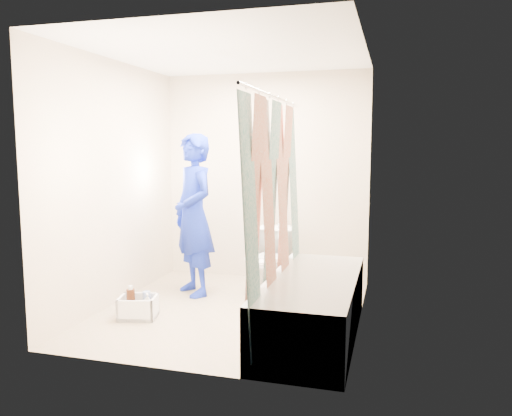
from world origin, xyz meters
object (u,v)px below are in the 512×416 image
(toilet, at_px, (269,261))
(bathtub, at_px, (312,305))
(plumber, at_px, (194,215))
(cleaning_caddy, at_px, (139,308))

(toilet, bearing_deg, bathtub, -58.70)
(plumber, distance_m, cleaning_caddy, 1.15)
(plumber, height_order, cleaning_caddy, plumber)
(bathtub, xyz_separation_m, plumber, (-1.40, 0.88, 0.58))
(bathtub, height_order, toilet, toilet)
(cleaning_caddy, bearing_deg, plumber, 63.08)
(bathtub, distance_m, toilet, 1.28)
(toilet, xyz_separation_m, cleaning_caddy, (-0.96, -1.07, -0.25))
(plumber, bearing_deg, toilet, 59.18)
(bathtub, bearing_deg, plumber, 147.96)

